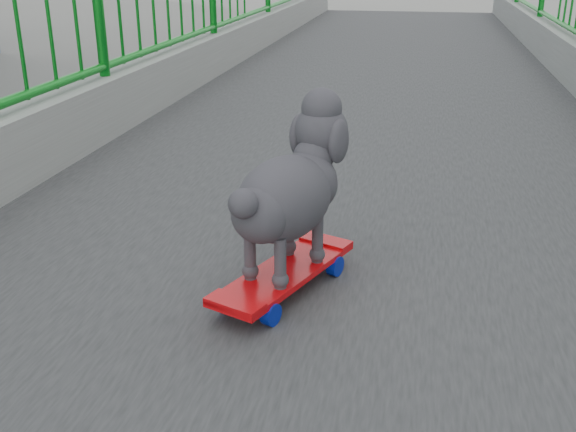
{
  "coord_description": "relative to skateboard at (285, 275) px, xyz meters",
  "views": [
    {
      "loc": [
        0.26,
        0.62,
        7.94
      ],
      "look_at": [
        -0.08,
        2.39,
        7.22
      ],
      "focal_mm": 42.0,
      "sensor_mm": 36.0,
      "label": 1
    }
  ],
  "objects": [
    {
      "name": "poodle",
      "position": [
        0.01,
        0.03,
        0.26
      ],
      "size": [
        0.34,
        0.51,
        0.45
      ],
      "rotation": [
        0.0,
        0.0,
        -0.38
      ],
      "color": "#322F35",
      "rests_on": "skateboard"
    },
    {
      "name": "skateboard",
      "position": [
        0.0,
        0.0,
        0.0
      ],
      "size": [
        0.35,
        0.57,
        0.07
      ],
      "rotation": [
        0.0,
        0.0,
        -0.38
      ],
      "color": "red",
      "rests_on": "footbridge"
    },
    {
      "name": "car_0",
      "position": [
        -5.92,
        10.52,
        -6.27
      ],
      "size": [
        1.86,
        4.63,
        1.58
      ],
      "primitive_type": "imported",
      "color": "red",
      "rests_on": "ground"
    }
  ]
}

